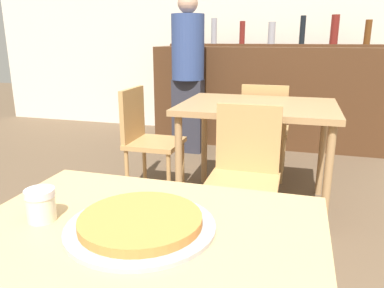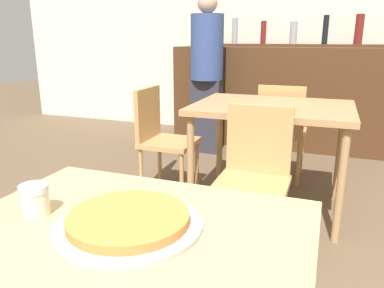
{
  "view_description": "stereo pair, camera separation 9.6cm",
  "coord_description": "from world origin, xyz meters",
  "px_view_note": "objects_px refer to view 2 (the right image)",
  "views": [
    {
      "loc": [
        0.36,
        -0.71,
        1.22
      ],
      "look_at": [
        -0.0,
        0.55,
        0.85
      ],
      "focal_mm": 35.0,
      "sensor_mm": 36.0,
      "label": 1
    },
    {
      "loc": [
        0.45,
        -0.68,
        1.22
      ],
      "look_at": [
        -0.0,
        0.55,
        0.85
      ],
      "focal_mm": 35.0,
      "sensor_mm": 36.0,
      "label": 2
    }
  ],
  "objects_px": {
    "chair_far_side_left": "(160,134)",
    "person_standing": "(207,70)",
    "cheese_shaker": "(35,200)",
    "pizza_tray": "(129,221)",
    "chair_far_side_back": "(281,126)",
    "chair_far_side_front": "(254,170)"
  },
  "relations": [
    {
      "from": "chair_far_side_left",
      "to": "chair_far_side_back",
      "type": "bearing_deg",
      "value": -55.96
    },
    {
      "from": "chair_far_side_left",
      "to": "pizza_tray",
      "type": "xyz_separation_m",
      "value": [
        0.77,
        -1.84,
        0.27
      ]
    },
    {
      "from": "cheese_shaker",
      "to": "chair_far_side_left",
      "type": "bearing_deg",
      "value": 104.97
    },
    {
      "from": "chair_far_side_left",
      "to": "person_standing",
      "type": "relative_size",
      "value": 0.51
    },
    {
      "from": "cheese_shaker",
      "to": "person_standing",
      "type": "height_order",
      "value": "person_standing"
    },
    {
      "from": "chair_far_side_left",
      "to": "cheese_shaker",
      "type": "distance_m",
      "value": 1.95
    },
    {
      "from": "chair_far_side_front",
      "to": "person_standing",
      "type": "distance_m",
      "value": 2.03
    },
    {
      "from": "cheese_shaker",
      "to": "person_standing",
      "type": "relative_size",
      "value": 0.05
    },
    {
      "from": "chair_far_side_back",
      "to": "chair_far_side_left",
      "type": "distance_m",
      "value": 1.04
    },
    {
      "from": "chair_far_side_left",
      "to": "pizza_tray",
      "type": "relative_size",
      "value": 2.2
    },
    {
      "from": "chair_far_side_left",
      "to": "person_standing",
      "type": "xyz_separation_m",
      "value": [
        -0.01,
        1.2,
        0.41
      ]
    },
    {
      "from": "chair_far_side_back",
      "to": "person_standing",
      "type": "height_order",
      "value": "person_standing"
    },
    {
      "from": "pizza_tray",
      "to": "cheese_shaker",
      "type": "distance_m",
      "value": 0.28
    },
    {
      "from": "pizza_tray",
      "to": "person_standing",
      "type": "xyz_separation_m",
      "value": [
        -0.78,
        3.04,
        0.14
      ]
    },
    {
      "from": "chair_far_side_back",
      "to": "person_standing",
      "type": "relative_size",
      "value": 0.51
    },
    {
      "from": "chair_far_side_left",
      "to": "person_standing",
      "type": "distance_m",
      "value": 1.27
    },
    {
      "from": "chair_far_side_left",
      "to": "cheese_shaker",
      "type": "bearing_deg",
      "value": -165.03
    },
    {
      "from": "cheese_shaker",
      "to": "person_standing",
      "type": "distance_m",
      "value": 3.11
    },
    {
      "from": "chair_far_side_back",
      "to": "cheese_shaker",
      "type": "relative_size",
      "value": 9.61
    },
    {
      "from": "chair_far_side_front",
      "to": "chair_far_side_back",
      "type": "height_order",
      "value": "same"
    },
    {
      "from": "chair_far_side_left",
      "to": "cheese_shaker",
      "type": "height_order",
      "value": "chair_far_side_left"
    },
    {
      "from": "chair_far_side_left",
      "to": "cheese_shaker",
      "type": "relative_size",
      "value": 9.61
    }
  ]
}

